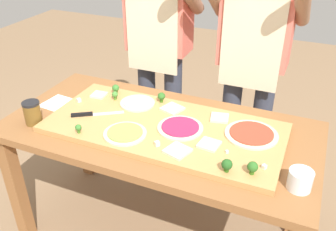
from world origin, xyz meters
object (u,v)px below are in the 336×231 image
(chefs_knife, at_px, (90,114))
(pizza_slice_near_left, at_px, (209,144))
(broccoli_floret_back_right, at_px, (78,128))
(recipe_note, at_px, (56,103))
(prep_table, at_px, (159,144))
(pizza_slice_near_right, at_px, (177,151))
(cheese_crumble_a, at_px, (227,152))
(cook_left, at_px, (158,36))
(broccoli_floret_front_mid, at_px, (253,167))
(flour_cup, at_px, (300,181))
(pizza_slice_far_left, at_px, (99,95))
(pizza_whole_tomato_red, at_px, (251,134))
(pizza_slice_far_right, at_px, (172,109))
(cheese_crumble_d, at_px, (79,100))
(broccoli_floret_back_mid, at_px, (115,95))
(cheese_crumble_b, at_px, (157,144))
(cook_right, at_px, (254,49))
(broccoli_floret_center_right, at_px, (161,97))
(pizza_whole_cheese_artichoke, at_px, (137,103))
(cheese_crumble_c, at_px, (264,167))
(sauce_jar, at_px, (32,113))
(broccoli_floret_front_left, at_px, (116,88))
(pizza_whole_pesto_green, at_px, (125,133))
(broccoli_floret_front_right, at_px, (227,165))
(pizza_slice_center, at_px, (220,118))

(chefs_knife, height_order, pizza_slice_near_left, chefs_knife)
(broccoli_floret_back_right, distance_m, recipe_note, 0.41)
(prep_table, bearing_deg, pizza_slice_near_right, -47.28)
(chefs_knife, relative_size, cheese_crumble_a, 19.05)
(pizza_slice_near_left, xyz_separation_m, cook_left, (-0.59, 0.74, 0.21))
(broccoli_floret_front_mid, height_order, flour_cup, broccoli_floret_front_mid)
(prep_table, bearing_deg, pizza_slice_far_left, 163.37)
(pizza_whole_tomato_red, xyz_separation_m, pizza_slice_far_right, (-0.44, 0.08, -0.00))
(pizza_slice_far_right, distance_m, cook_left, 0.63)
(pizza_slice_far_left, xyz_separation_m, cheese_crumble_a, (0.81, -0.24, 0.00))
(cheese_crumble_d, bearing_deg, pizza_slice_near_right, -17.89)
(broccoli_floret_back_mid, bearing_deg, cheese_crumble_b, -37.82)
(cook_right, bearing_deg, broccoli_floret_back_mid, -140.38)
(chefs_knife, distance_m, broccoli_floret_center_right, 0.39)
(pizza_whole_cheese_artichoke, distance_m, cheese_crumble_d, 0.33)
(cheese_crumble_c, bearing_deg, cook_right, 106.37)
(cook_right, bearing_deg, flour_cup, -65.59)
(cheese_crumble_d, distance_m, sauce_jar, 0.26)
(cheese_crumble_b, xyz_separation_m, cook_left, (-0.37, 0.84, 0.20))
(broccoli_floret_back_mid, distance_m, broccoli_floret_front_left, 0.07)
(broccoli_floret_front_mid, xyz_separation_m, cheese_crumble_b, (-0.44, 0.03, -0.02))
(prep_table, height_order, cheese_crumble_d, cheese_crumble_d)
(pizza_whole_pesto_green, xyz_separation_m, pizza_slice_near_right, (0.28, -0.03, -0.00))
(cheese_crumble_b, bearing_deg, recipe_note, 165.16)
(broccoli_floret_back_mid, height_order, broccoli_floret_front_right, broccoli_floret_front_right)
(broccoli_floret_back_right, xyz_separation_m, cheese_crumble_b, (0.39, 0.05, -0.02))
(broccoli_floret_back_mid, bearing_deg, broccoli_floret_front_mid, -22.00)
(pizza_slice_far_left, distance_m, cheese_crumble_a, 0.85)
(cook_left, bearing_deg, cheese_crumble_a, -48.48)
(pizza_slice_near_right, xyz_separation_m, cheese_crumble_c, (0.37, 0.03, 0.00))
(cook_left, bearing_deg, cheese_crumble_d, -107.44)
(prep_table, distance_m, pizza_whole_pesto_green, 0.24)
(broccoli_floret_back_mid, height_order, broccoli_floret_front_mid, broccoli_floret_front_mid)
(pizza_whole_tomato_red, xyz_separation_m, broccoli_floret_center_right, (-0.53, 0.13, 0.03))
(pizza_slice_far_left, height_order, cheese_crumble_d, cheese_crumble_d)
(sauce_jar, xyz_separation_m, cook_left, (0.31, 0.87, 0.18))
(pizza_whole_cheese_artichoke, distance_m, recipe_note, 0.47)
(broccoli_floret_back_mid, relative_size, sauce_jar, 0.41)
(broccoli_floret_back_mid, height_order, cheese_crumble_d, broccoli_floret_back_mid)
(broccoli_floret_back_mid, height_order, recipe_note, broccoli_floret_back_mid)
(broccoli_floret_back_right, distance_m, cheese_crumble_a, 0.70)
(broccoli_floret_front_mid, xyz_separation_m, broccoli_floret_center_right, (-0.59, 0.41, 0.00))
(broccoli_floret_back_right, distance_m, broccoli_floret_back_mid, 0.36)
(pizza_slice_near_left, xyz_separation_m, flour_cup, (0.41, -0.10, 0.00))
(pizza_slice_center, distance_m, recipe_note, 0.92)
(pizza_whole_pesto_green, distance_m, pizza_slice_near_right, 0.28)
(chefs_knife, height_order, pizza_slice_near_right, chefs_knife)
(pizza_slice_near_left, bearing_deg, sauce_jar, -172.04)
(cheese_crumble_d, bearing_deg, pizza_slice_far_left, 58.97)
(pizza_slice_near_right, relative_size, sauce_jar, 0.82)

